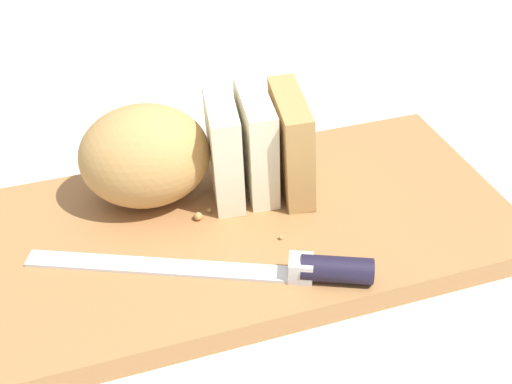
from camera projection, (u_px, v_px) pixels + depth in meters
The scene contains 8 objects.
ground_plane at pixel (256, 237), 0.62m from camera, with size 3.00×3.00×0.00m, color silver.
cutting_board at pixel (256, 227), 0.62m from camera, with size 0.47×0.24×0.02m, color #9E6B3D.
bread_loaf at pixel (189, 151), 0.61m from camera, with size 0.23×0.13×0.10m.
bread_knife at pixel (285, 269), 0.54m from camera, with size 0.27×0.14×0.02m.
crumb_near_knife at pixel (281, 238), 0.58m from camera, with size 0.00×0.00×0.00m, color tan.
crumb_near_loaf at pixel (259, 190), 0.64m from camera, with size 0.00×0.00×0.00m, color tan.
crumb_stray_left at pixel (198, 216), 0.60m from camera, with size 0.01×0.01×0.01m, color tan.
crumb_stray_right at pixel (209, 210), 0.61m from camera, with size 0.00×0.00×0.00m, color tan.
Camera 1 is at (-0.16, -0.44, 0.41)m, focal length 46.20 mm.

